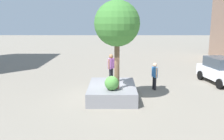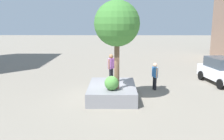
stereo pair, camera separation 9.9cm
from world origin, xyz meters
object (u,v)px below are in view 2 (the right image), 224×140
(plaza_tree, at_px, (117,24))
(skateboarder, at_px, (111,66))
(police_car, at_px, (221,71))
(passerby_with_bag, at_px, (155,74))
(planter_ledge, at_px, (112,91))
(skateboard, at_px, (111,82))

(plaza_tree, xyz_separation_m, skateboarder, (-1.31, -0.33, -2.47))
(skateboarder, relative_size, police_car, 0.40)
(plaza_tree, relative_size, passerby_with_bag, 2.67)
(planter_ledge, distance_m, plaza_tree, 3.96)
(planter_ledge, xyz_separation_m, skateboarder, (-0.59, -0.06, 1.41))
(skateboard, bearing_deg, plaza_tree, 14.13)
(police_car, bearing_deg, passerby_with_bag, -71.90)
(skateboarder, relative_size, passerby_with_bag, 0.94)
(skateboard, xyz_separation_m, passerby_with_bag, (-1.08, 2.81, 0.22))
(planter_ledge, relative_size, police_car, 0.91)
(plaza_tree, relative_size, skateboard, 5.79)
(plaza_tree, distance_m, skateboard, 3.71)
(skateboarder, distance_m, police_car, 8.29)
(plaza_tree, relative_size, police_car, 1.13)
(police_car, relative_size, passerby_with_bag, 2.36)
(skateboard, bearing_deg, passerby_with_bag, 110.96)
(plaza_tree, height_order, police_car, plaza_tree)
(plaza_tree, xyz_separation_m, passerby_with_bag, (-2.39, 2.48, -3.23))
(planter_ledge, distance_m, passerby_with_bag, 3.28)
(planter_ledge, height_order, skateboarder, skateboarder)
(planter_ledge, bearing_deg, passerby_with_bag, 121.21)
(plaza_tree, distance_m, police_car, 9.10)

